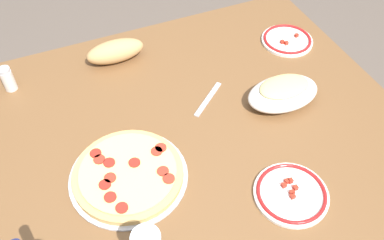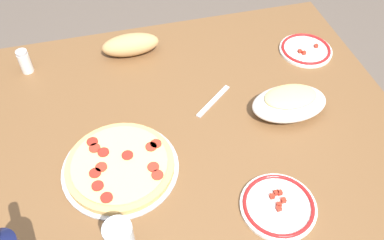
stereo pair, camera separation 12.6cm
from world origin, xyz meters
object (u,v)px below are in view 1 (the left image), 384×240
Objects in this scene: baked_pasta_dish at (283,92)px; side_plate_far at (291,193)px; bread_loaf at (115,51)px; pepperoni_pizza at (128,174)px; spice_shaker at (8,79)px; dining_table at (192,147)px; side_plate_near at (287,40)px.

baked_pasta_dish reaches higher than side_plate_far.
bread_loaf is (0.43, -0.41, -0.00)m from baked_pasta_dish.
spice_shaker is at bearing -62.92° from pepperoni_pizza.
spice_shaker is at bearing -38.82° from dining_table.
baked_pasta_dish is (-0.55, -0.09, 0.03)m from pepperoni_pizza.
pepperoni_pizza is 1.37× the size of baked_pasta_dish.
pepperoni_pizza is at bearing 23.58° from dining_table.
bread_loaf is at bearing -43.44° from baked_pasta_dish.
bread_loaf reaches higher than side_plate_near.
pepperoni_pizza is at bearing -30.68° from side_plate_far.
baked_pasta_dish is at bearing 153.05° from spice_shaker.
dining_table is 15.10× the size of spice_shaker.
side_plate_near is at bearing -120.93° from side_plate_far.
side_plate_near is 0.94× the size of side_plate_far.
dining_table is at bearing -65.88° from side_plate_far.
baked_pasta_dish is 1.19× the size of side_plate_far.
dining_table is 3.99× the size of pepperoni_pizza.
bread_loaf is (-0.11, -0.50, 0.02)m from pepperoni_pizza.
baked_pasta_dish is 1.26× the size of side_plate_near.
baked_pasta_dish is at bearing 177.58° from dining_table.
side_plate_far is at bearing 59.07° from side_plate_near.
side_plate_far is (-0.15, 0.33, 0.11)m from dining_table.
pepperoni_pizza reaches higher than side_plate_near.
pepperoni_pizza is 3.79× the size of spice_shaker.
side_plate_near is 2.19× the size of spice_shaker.
baked_pasta_dish is 2.76× the size of spice_shaker.
baked_pasta_dish is at bearing 136.56° from bread_loaf.
side_plate_near is at bearing 171.62° from spice_shaker.
dining_table is 0.56m from side_plate_near.
spice_shaker is (0.98, -0.14, 0.03)m from side_plate_near.
spice_shaker reaches higher than pepperoni_pizza.
dining_table is 0.34m from baked_pasta_dish.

